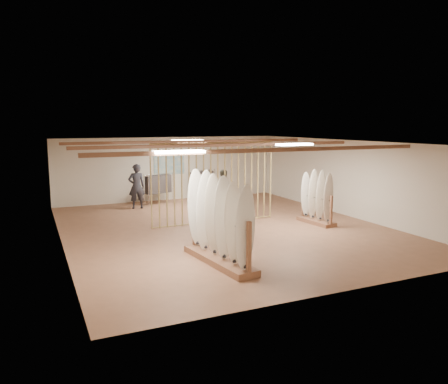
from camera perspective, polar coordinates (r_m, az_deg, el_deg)
name	(u,v)px	position (r m, az deg, el deg)	size (l,w,h in m)	color
floor	(224,228)	(14.37, 0.00, -4.73)	(12.00, 12.00, 0.00)	#946247
ceiling	(224,142)	(13.98, 0.00, 6.49)	(12.00, 12.00, 0.00)	gray
wall_back	(169,169)	(19.69, -7.18, 3.04)	(12.00, 12.00, 0.00)	silver
wall_front	(347,225)	(9.06, 15.78, -4.11)	(12.00, 12.00, 0.00)	silver
wall_left	(60,196)	(12.91, -20.68, -0.53)	(12.00, 12.00, 0.00)	silver
wall_right	(347,178)	(16.77, 15.79, 1.76)	(12.00, 12.00, 0.00)	silver
ceiling_slats	(224,145)	(13.98, 0.00, 6.17)	(9.50, 6.12, 0.10)	brown
light_panels	(224,144)	(13.98, 0.00, 6.25)	(1.20, 0.35, 0.06)	white
bamboo_partition	(214,183)	(14.83, -1.27, 1.20)	(4.45, 0.05, 2.78)	tan
poster	(169,164)	(19.66, -7.17, 3.62)	(1.40, 0.03, 0.90)	teal
rack_left	(219,234)	(10.65, -0.67, -5.49)	(0.92, 2.74, 2.17)	brown
rack_right	(317,206)	(15.24, 11.99, -1.82)	(0.62, 1.57, 1.78)	brown
clothing_rack_a	(158,184)	(18.58, -8.56, 1.01)	(1.19, 0.68, 1.33)	silver
clothing_rack_b	(202,180)	(19.63, -2.90, 1.56)	(1.21, 0.75, 1.36)	silver
shopper_a	(136,183)	(17.83, -11.36, 1.11)	(0.75, 0.51, 2.05)	#282830
shopper_b	(225,188)	(17.04, 0.08, 0.57)	(0.88, 0.69, 1.83)	#323126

